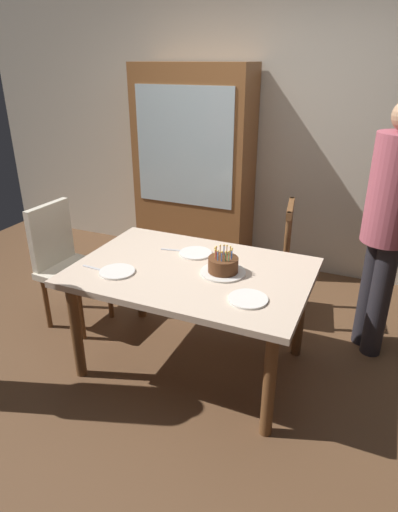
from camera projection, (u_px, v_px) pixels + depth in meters
name	position (u px, v px, depth m)	size (l,w,h in m)	color
ground	(192.00, 363.00, 3.03)	(6.40, 6.40, 0.00)	brown
back_wall	(274.00, 133.00, 4.04)	(6.40, 0.10, 2.60)	beige
dining_table	(192.00, 282.00, 2.77)	(1.46, 1.00, 0.72)	beige
birthday_cake	(223.00, 266.00, 2.67)	(0.28, 0.28, 0.17)	silver
plate_near_celebrant	(117.00, 272.00, 2.69)	(0.22, 0.22, 0.01)	white
plate_far_side	(196.00, 253.00, 2.94)	(0.22, 0.22, 0.01)	white
plate_near_guest	(248.00, 299.00, 2.38)	(0.22, 0.22, 0.01)	white
fork_near_celebrant	(94.00, 268.00, 2.74)	(0.18, 0.02, 0.01)	silver
fork_far_side	(174.00, 250.00, 3.00)	(0.18, 0.02, 0.01)	silver
chair_spindle_back	(264.00, 263.00, 3.44)	(0.51, 0.51, 0.95)	tan
chair_upholstered	(65.00, 259.00, 3.33)	(0.47, 0.47, 0.95)	beige
person_guest	(389.00, 220.00, 2.80)	(0.32, 0.32, 1.72)	#262328
china_cabinet	(194.00, 170.00, 4.19)	(1.10, 0.45, 1.90)	brown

